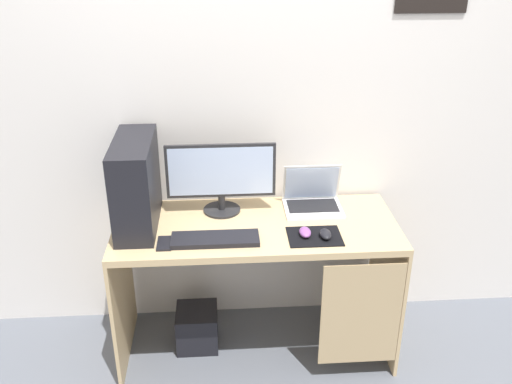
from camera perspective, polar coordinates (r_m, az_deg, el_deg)
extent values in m
plane|color=slate|center=(3.30, 0.00, -15.01)|extent=(8.00, 8.00, 0.00)
cube|color=silver|center=(2.98, -0.46, 9.00)|extent=(4.00, 0.04, 2.60)
cube|color=tan|center=(2.87, 0.00, -3.56)|extent=(1.43, 0.61, 0.03)
cube|color=tan|center=(3.12, -13.28, -10.08)|extent=(0.02, 0.61, 0.73)
cube|color=tan|center=(3.20, 12.91, -9.07)|extent=(0.02, 0.61, 0.73)
cube|color=tan|center=(2.89, 10.51, -12.10)|extent=(0.40, 0.01, 0.59)
cube|color=black|center=(2.83, -11.99, 0.82)|extent=(0.19, 0.50, 0.45)
cylinder|color=#232326|center=(3.00, -3.45, -1.79)|extent=(0.19, 0.19, 0.01)
cylinder|color=#232326|center=(2.98, -3.47, -1.02)|extent=(0.04, 0.04, 0.08)
cube|color=#232326|center=(2.89, -3.56, 2.15)|extent=(0.56, 0.02, 0.29)
cube|color=#B2C6EA|center=(2.88, -3.56, 2.07)|extent=(0.53, 0.00, 0.26)
cube|color=white|center=(3.02, 5.76, -1.67)|extent=(0.30, 0.23, 0.01)
cube|color=black|center=(3.03, 5.71, -1.38)|extent=(0.26, 0.15, 0.00)
cube|color=white|center=(3.05, 5.59, 0.99)|extent=(0.30, 0.06, 0.22)
cube|color=#ADC1E5|center=(3.04, 5.61, 0.91)|extent=(0.28, 0.05, 0.19)
cube|color=black|center=(2.72, -4.12, -4.76)|extent=(0.42, 0.14, 0.02)
cube|color=black|center=(2.77, 5.91, -4.46)|extent=(0.26, 0.20, 0.00)
ellipsoid|color=#8C4C99|center=(2.76, 4.97, -4.05)|extent=(0.06, 0.10, 0.03)
ellipsoid|color=black|center=(2.75, 7.00, -4.22)|extent=(0.06, 0.10, 0.03)
cube|color=black|center=(2.72, -9.19, -5.13)|extent=(0.07, 0.13, 0.01)
cube|color=black|center=(3.25, -5.93, -13.38)|extent=(0.23, 0.23, 0.23)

